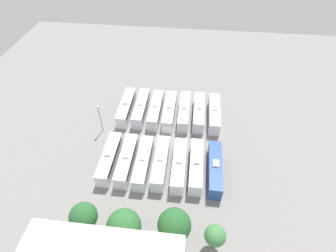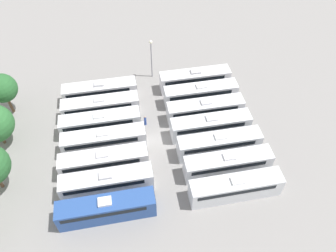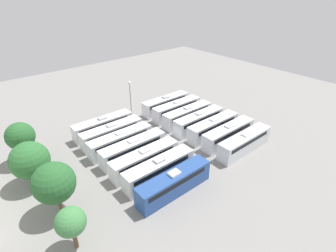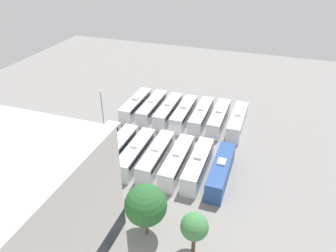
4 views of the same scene
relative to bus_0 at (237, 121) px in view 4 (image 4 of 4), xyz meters
The scene contains 21 objects.
ground_plane 13.53m from the bus_0, 37.15° to the left, with size 114.81×114.81×0.00m, color gray.
bus_0 is the anchor object (origin of this frame).
bus_1 3.68m from the bus_0, ahead, with size 2.55×11.86×3.59m.
bus_2 7.20m from the bus_0, ahead, with size 2.55×11.86×3.59m.
bus_3 10.74m from the bus_0, ahead, with size 2.55×11.86×3.59m.
bus_4 14.12m from the bus_0, ahead, with size 2.55×11.86×3.59m.
bus_5 17.75m from the bus_0, ahead, with size 2.55×11.86×3.59m.
bus_6 21.42m from the bus_0, ahead, with size 2.55×11.86×3.59m.
bus_7 16.27m from the bus_0, 89.85° to the left, with size 2.55×11.86×3.59m.
bus_8 16.44m from the bus_0, 76.87° to the left, with size 2.55×11.86×3.59m.
bus_9 17.69m from the bus_0, 66.30° to the left, with size 2.55×11.86×3.59m.
bus_10 19.28m from the bus_0, 55.99° to the left, with size 2.55×11.86×3.59m.
bus_11 21.66m from the bus_0, 48.86° to the left, with size 2.55×11.86×3.59m.
bus_12 23.92m from the bus_0, 42.40° to the left, with size 2.55×11.86×3.59m.
bus_13 26.61m from the bus_0, 37.09° to the left, with size 2.55×11.86×3.59m.
worker_person 17.25m from the bus_0, 33.86° to the left, with size 0.36×0.36×1.77m.
light_pole 26.68m from the bus_0, 14.89° to the left, with size 0.60×0.60×7.48m.
tree_0 30.53m from the bus_0, 89.07° to the left, with size 3.33×3.33×5.72m.
tree_1 30.76m from the bus_0, 77.21° to the left, with size 5.25×5.25×7.48m.
tree_2 34.02m from the bus_0, 64.65° to the left, with size 5.48×5.48×6.95m.
tree_3 36.88m from the bus_0, 55.15° to the left, with size 4.43×4.43×7.22m.
Camera 4 is at (-16.01, 48.46, 33.08)m, focal length 35.00 mm.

